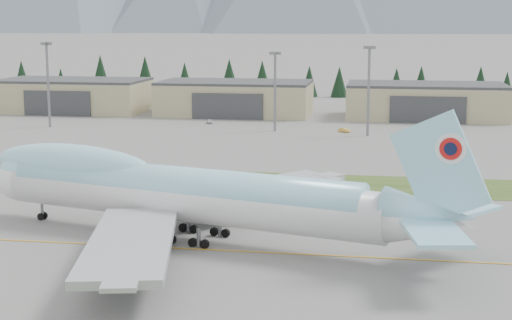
% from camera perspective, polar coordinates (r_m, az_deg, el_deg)
% --- Properties ---
extents(ground, '(7000.00, 7000.00, 0.00)m').
position_cam_1_polar(ground, '(106.56, -8.78, -6.23)').
color(ground, slate).
rests_on(ground, ground).
extents(grass_strip_far, '(400.00, 18.00, 0.08)m').
position_cam_1_polar(grass_strip_far, '(148.72, -3.42, -1.47)').
color(grass_strip_far, '#334819').
rests_on(grass_strip_far, ground).
extents(taxiway_line_main, '(400.00, 0.40, 0.02)m').
position_cam_1_polar(taxiway_line_main, '(106.56, -8.78, -6.23)').
color(taxiway_line_main, orange).
rests_on(taxiway_line_main, ground).
extents(boeing_747_freighter, '(74.79, 62.19, 19.71)m').
position_cam_1_polar(boeing_747_freighter, '(108.03, -5.43, -2.38)').
color(boeing_747_freighter, white).
rests_on(boeing_747_freighter, ground).
extents(hangar_left, '(48.00, 26.60, 10.80)m').
position_cam_1_polar(hangar_left, '(268.46, -13.16, 4.60)').
color(hangar_left, '#9A8E6C').
rests_on(hangar_left, ground).
extents(hangar_center, '(48.00, 26.60, 10.80)m').
position_cam_1_polar(hangar_center, '(252.66, -1.51, 4.54)').
color(hangar_center, '#9A8E6C').
rests_on(hangar_center, ground).
extents(hangar_right, '(48.00, 26.60, 10.80)m').
position_cam_1_polar(hangar_right, '(248.50, 12.24, 4.22)').
color(hangar_right, '#9A8E6C').
rests_on(hangar_right, ground).
extents(floodlight_masts, '(174.24, 9.09, 24.97)m').
position_cam_1_polar(floodlight_masts, '(211.21, -1.73, 6.47)').
color(floodlight_masts, slate).
rests_on(floodlight_masts, ground).
extents(service_vehicle_a, '(2.47, 3.79, 1.20)m').
position_cam_1_polar(service_vehicle_a, '(231.16, -3.40, 2.66)').
color(service_vehicle_a, silver).
rests_on(service_vehicle_a, ground).
extents(service_vehicle_b, '(3.66, 3.07, 1.18)m').
position_cam_1_polar(service_vehicle_b, '(213.82, 6.44, 2.02)').
color(service_vehicle_b, gold).
rests_on(service_vehicle_b, ground).
extents(service_vehicle_c, '(3.60, 4.69, 1.27)m').
position_cam_1_polar(service_vehicle_c, '(224.98, 12.37, 2.24)').
color(service_vehicle_c, silver).
rests_on(service_vehicle_c, ground).
extents(conifer_belt, '(274.73, 15.60, 16.32)m').
position_cam_1_polar(conifer_belt, '(312.77, 2.17, 5.88)').
color(conifer_belt, black).
rests_on(conifer_belt, ground).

